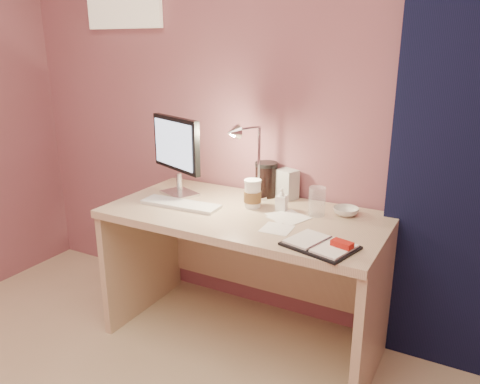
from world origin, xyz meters
The scene contains 15 objects.
room centered at (0.95, 1.69, 1.14)m, with size 3.50×3.50×3.50m.
desk centered at (0.00, 1.45, 0.50)m, with size 1.40×0.70×0.73m.
monitor centered at (-0.46, 1.46, 0.99)m, with size 0.39×0.21×0.43m.
keyboard centered at (-0.34, 1.31, 0.74)m, with size 0.43×0.13×0.02m, color silver.
planner centered at (0.48, 1.16, 0.74)m, with size 0.32×0.28×0.04m.
paper_a centered at (0.23, 1.25, 0.73)m, with size 0.13×0.13×0.00m, color white.
paper_b centered at (0.23, 1.41, 0.73)m, with size 0.16×0.16×0.00m, color white.
paper_c centered at (0.21, 1.42, 0.73)m, with size 0.16×0.16×0.00m, color white.
coffee_cup centered at (0.00, 1.47, 0.80)m, with size 0.09×0.09×0.15m.
clear_cup centered at (0.33, 1.51, 0.80)m, with size 0.08×0.08×0.14m, color white.
bowl centered at (0.46, 1.58, 0.75)m, with size 0.12×0.12×0.04m, color silver.
lotion_bottle centered at (0.15, 1.50, 0.79)m, with size 0.05×0.05×0.12m, color white.
dark_jar centered at (-0.02, 1.67, 0.82)m, with size 0.12×0.12×0.17m, color black.
product_box centered at (0.10, 1.69, 0.81)m, with size 0.11×0.09×0.16m, color silver.
desk_lamp centered at (0.01, 1.51, 0.99)m, with size 0.17×0.25×0.42m.
Camera 1 is at (1.03, -0.57, 1.53)m, focal length 35.00 mm.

